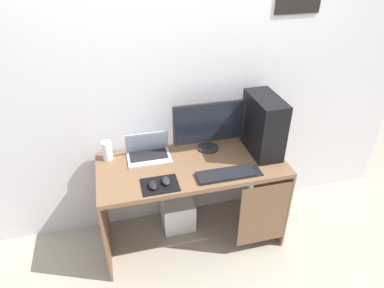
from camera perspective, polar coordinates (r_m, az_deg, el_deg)
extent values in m
plane|color=#9E9384|center=(3.08, 0.00, -14.96)|extent=(8.00, 8.00, 0.00)
cube|color=silver|center=(2.62, -1.92, 10.70)|extent=(4.00, 0.04, 2.60)
cube|color=brown|center=(2.59, 0.00, -3.71)|extent=(1.43, 0.62, 0.03)
cube|color=brown|center=(2.79, -14.50, -12.04)|extent=(0.02, 0.62, 0.72)
cube|color=brown|center=(3.04, 13.10, -7.51)|extent=(0.02, 0.62, 0.72)
cube|color=brown|center=(2.73, 11.93, -11.65)|extent=(0.40, 0.01, 0.58)
cube|color=black|center=(2.68, 11.93, 3.14)|extent=(0.20, 0.41, 0.46)
cylinder|color=#232326|center=(2.76, 2.72, -0.63)|extent=(0.17, 0.17, 0.01)
cylinder|color=#232326|center=(2.74, 2.74, 0.02)|extent=(0.04, 0.04, 0.06)
cube|color=#232326|center=(2.63, 2.91, 3.61)|extent=(0.57, 0.02, 0.34)
cube|color=black|center=(2.62, 2.97, 3.51)|extent=(0.54, 0.00, 0.31)
cube|color=#B7BCC6|center=(2.66, -7.24, -2.24)|extent=(0.33, 0.22, 0.01)
cube|color=black|center=(2.67, -7.31, -1.90)|extent=(0.29, 0.14, 0.00)
cube|color=#B7BCC6|center=(2.66, -7.60, 0.43)|extent=(0.33, 0.09, 0.20)
cube|color=#ADC1E5|center=(2.66, -7.58, 0.31)|extent=(0.31, 0.08, 0.17)
cylinder|color=white|center=(2.67, -14.08, -1.10)|extent=(0.08, 0.08, 0.16)
cube|color=black|center=(2.47, 5.63, -5.11)|extent=(0.42, 0.14, 0.02)
cube|color=black|center=(2.39, -5.43, -6.86)|extent=(0.26, 0.20, 0.00)
ellipsoid|color=#232326|center=(2.39, -4.42, -6.20)|extent=(0.06, 0.10, 0.03)
ellipsoid|color=black|center=(2.36, -6.60, -6.89)|extent=(0.06, 0.10, 0.03)
cube|color=black|center=(2.54, 10.65, -4.45)|extent=(0.07, 0.13, 0.01)
cube|color=white|center=(3.08, -2.44, -11.39)|extent=(0.27, 0.27, 0.27)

